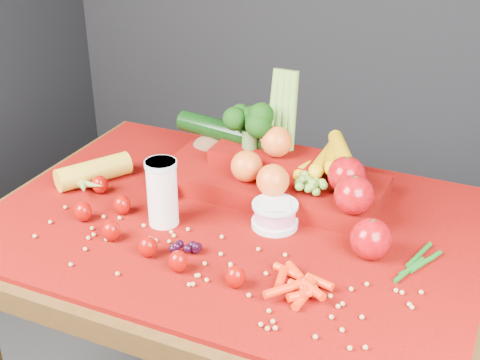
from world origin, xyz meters
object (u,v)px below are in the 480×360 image
at_px(milk_glass, 162,190).
at_px(produce_mound, 282,170).
at_px(yogurt_bowl, 275,214).
at_px(table, 236,260).

distance_m(milk_glass, produce_mound, 0.29).
bearing_deg(milk_glass, yogurt_bowl, 21.37).
distance_m(yogurt_bowl, produce_mound, 0.15).
bearing_deg(table, produce_mound, 73.09).
distance_m(table, yogurt_bowl, 0.16).
relative_size(milk_glass, yogurt_bowl, 1.47).
bearing_deg(table, yogurt_bowl, 7.43).
bearing_deg(yogurt_bowl, table, -172.57).
xyz_separation_m(table, milk_glass, (-0.14, -0.08, 0.19)).
relative_size(table, produce_mound, 1.78).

